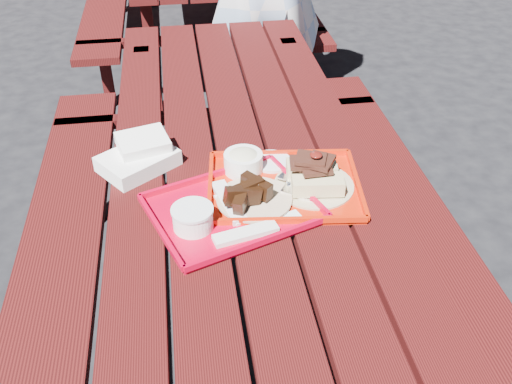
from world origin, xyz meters
TOP-DOWN VIEW (x-y plane):
  - ground at (0.00, 0.00)m, footprint 60.00×60.00m
  - picnic_table_near at (-0.00, 0.00)m, footprint 1.41×2.40m
  - near_tray at (0.09, -0.04)m, footprint 0.43×0.35m
  - far_tray at (-0.06, -0.14)m, footprint 0.48×0.42m
  - white_cloth at (-0.29, 0.11)m, footprint 0.25×0.23m

SIDE VIEW (x-z plane):
  - ground at x=0.00m, z-range 0.00..0.00m
  - picnic_table_near at x=0.00m, z-range 0.19..0.94m
  - far_tray at x=-0.06m, z-range 0.74..0.80m
  - near_tray at x=0.09m, z-range 0.72..0.84m
  - white_cloth at x=-0.29m, z-range 0.74..0.82m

